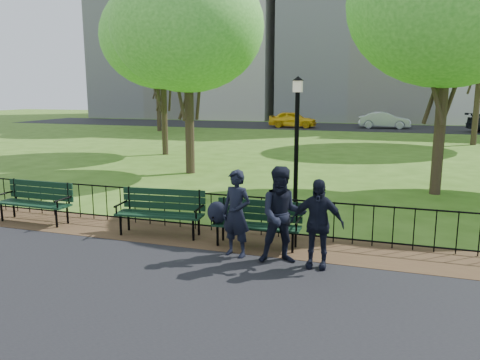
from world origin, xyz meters
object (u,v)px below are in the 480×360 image
(park_bench_left_a, at_px, (161,207))
(taxi, at_px, (293,119))
(tree_mid_w, at_px, (162,36))
(tree_near_e, at_px, (450,0))
(person_left, at_px, (236,213))
(sedan_silver, at_px, (384,120))
(park_bench_main, at_px, (239,216))
(lamppost, at_px, (297,139))
(tree_far_w, at_px, (157,44))
(tree_near_w, at_px, (188,27))
(park_bench_left_b, at_px, (37,197))
(person_right, at_px, (317,223))
(person_mid, at_px, (283,215))

(park_bench_left_a, distance_m, taxi, 31.81)
(tree_mid_w, bearing_deg, tree_near_e, -24.84)
(tree_mid_w, height_order, person_left, tree_mid_w)
(tree_near_e, xyz_separation_m, sedan_silver, (-2.16, 26.58, -5.09))
(park_bench_main, relative_size, lamppost, 0.55)
(lamppost, bearing_deg, park_bench_left_a, -127.61)
(lamppost, bearing_deg, tree_far_w, 125.70)
(tree_near_w, xyz_separation_m, person_left, (4.75, -8.40, -4.68))
(park_bench_left_a, height_order, sedan_silver, sedan_silver)
(park_bench_left_b, relative_size, tree_far_w, 0.20)
(park_bench_left_b, bearing_deg, tree_near_w, 85.99)
(tree_near_e, relative_size, tree_far_w, 0.86)
(park_bench_left_b, relative_size, tree_near_e, 0.23)
(tree_mid_w, distance_m, person_right, 17.14)
(park_bench_left_a, height_order, person_mid, person_mid)
(park_bench_left_a, bearing_deg, park_bench_left_b, 175.03)
(taxi, bearing_deg, park_bench_left_a, -172.46)
(tree_near_e, height_order, sedan_silver, tree_near_e)
(park_bench_left_a, bearing_deg, tree_far_w, 112.50)
(park_bench_left_b, distance_m, taxi, 31.63)
(sedan_silver, bearing_deg, park_bench_left_b, 163.12)
(tree_mid_w, xyz_separation_m, tree_far_w, (-6.95, 12.55, 0.99))
(lamppost, height_order, tree_mid_w, tree_mid_w)
(tree_mid_w, bearing_deg, park_bench_left_a, -63.24)
(lamppost, bearing_deg, tree_near_w, 138.99)
(tree_near_e, distance_m, tree_mid_w, 13.64)
(person_mid, bearing_deg, tree_near_w, 104.72)
(lamppost, height_order, tree_far_w, tree_far_w)
(taxi, bearing_deg, park_bench_left_b, -178.61)
(person_left, relative_size, taxi, 0.41)
(tree_mid_w, bearing_deg, sedan_silver, 63.90)
(tree_near_w, relative_size, person_left, 4.68)
(park_bench_left_b, distance_m, person_left, 5.53)
(person_left, relative_size, sedan_silver, 0.40)
(tree_near_w, bearing_deg, person_right, -53.36)
(lamppost, relative_size, tree_far_w, 0.37)
(tree_near_e, bearing_deg, tree_mid_w, 155.16)
(tree_near_e, distance_m, tree_far_w, 26.62)
(tree_near_w, relative_size, sedan_silver, 1.86)
(park_bench_left_a, xyz_separation_m, tree_near_e, (6.21, 6.49, 5.18))
(person_mid, bearing_deg, person_right, -22.27)
(park_bench_left_b, xyz_separation_m, taxi, (-0.20, 31.63, 0.09))
(park_bench_left_a, xyz_separation_m, tree_far_w, (-13.12, 24.76, 6.17))
(taxi, distance_m, sedan_silver, 7.81)
(park_bench_main, height_order, person_mid, person_mid)
(tree_near_w, relative_size, person_right, 4.84)
(park_bench_left_b, bearing_deg, lamppost, 29.91)
(person_mid, xyz_separation_m, taxi, (-6.61, 32.49, -0.21))
(park_bench_main, bearing_deg, park_bench_left_b, 176.40)
(park_bench_main, xyz_separation_m, park_bench_left_b, (-5.32, 0.16, -0.02))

